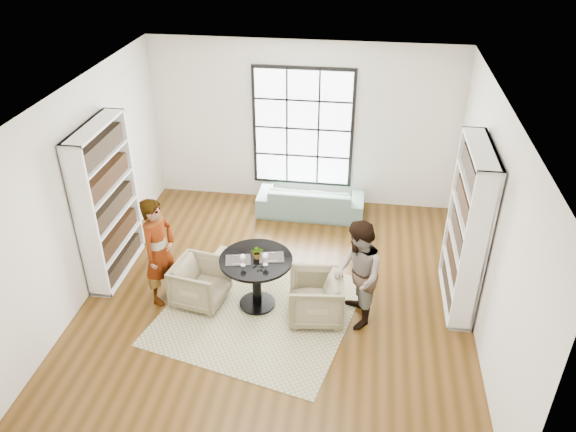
% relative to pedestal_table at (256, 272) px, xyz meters
% --- Properties ---
extents(ground, '(6.00, 6.00, 0.00)m').
position_rel_pedestal_table_xyz_m(ground, '(0.25, 0.24, -0.58)').
color(ground, '#573714').
extents(room_shell, '(6.00, 6.01, 6.00)m').
position_rel_pedestal_table_xyz_m(room_shell, '(0.25, 0.78, 0.68)').
color(room_shell, silver).
rests_on(room_shell, ground).
extents(rug, '(3.05, 3.05, 0.01)m').
position_rel_pedestal_table_xyz_m(rug, '(0.05, -0.13, -0.58)').
color(rug, tan).
rests_on(rug, ground).
extents(pedestal_table, '(1.01, 1.01, 0.80)m').
position_rel_pedestal_table_xyz_m(pedestal_table, '(0.00, 0.00, 0.00)').
color(pedestal_table, black).
rests_on(pedestal_table, ground).
extents(sofa, '(1.92, 0.77, 0.56)m').
position_rel_pedestal_table_xyz_m(sofa, '(0.48, 2.69, -0.30)').
color(sofa, slate).
rests_on(sofa, ground).
extents(armchair_left, '(0.82, 0.81, 0.65)m').
position_rel_pedestal_table_xyz_m(armchair_left, '(-0.81, -0.03, -0.26)').
color(armchair_left, tan).
rests_on(armchair_left, ground).
extents(armchair_right, '(0.82, 0.80, 0.68)m').
position_rel_pedestal_table_xyz_m(armchair_right, '(0.84, -0.14, -0.24)').
color(armchair_right, tan).
rests_on(armchair_right, ground).
extents(person_left, '(0.55, 0.69, 1.63)m').
position_rel_pedestal_table_xyz_m(person_left, '(-1.36, -0.03, 0.23)').
color(person_left, gray).
rests_on(person_left, ground).
extents(person_right, '(0.75, 0.88, 1.56)m').
position_rel_pedestal_table_xyz_m(person_right, '(1.39, -0.14, 0.20)').
color(person_right, gray).
rests_on(person_right, ground).
extents(placemat_left, '(0.39, 0.33, 0.01)m').
position_rel_pedestal_table_xyz_m(placemat_left, '(-0.23, -0.07, 0.23)').
color(placemat_left, '#282422').
rests_on(placemat_left, pedestal_table).
extents(placemat_right, '(0.39, 0.33, 0.01)m').
position_rel_pedestal_table_xyz_m(placemat_right, '(0.21, 0.06, 0.23)').
color(placemat_right, '#282422').
rests_on(placemat_right, pedestal_table).
extents(cutlery_left, '(0.18, 0.24, 0.01)m').
position_rel_pedestal_table_xyz_m(cutlery_left, '(-0.23, -0.07, 0.23)').
color(cutlery_left, silver).
rests_on(cutlery_left, placemat_left).
extents(cutlery_right, '(0.18, 0.24, 0.01)m').
position_rel_pedestal_table_xyz_m(cutlery_right, '(0.21, 0.06, 0.23)').
color(cutlery_right, silver).
rests_on(cutlery_right, placemat_right).
extents(wine_glass_left, '(0.08, 0.08, 0.18)m').
position_rel_pedestal_table_xyz_m(wine_glass_left, '(-0.14, -0.18, 0.35)').
color(wine_glass_left, silver).
rests_on(wine_glass_left, pedestal_table).
extents(wine_glass_right, '(0.08, 0.08, 0.19)m').
position_rel_pedestal_table_xyz_m(wine_glass_right, '(0.16, -0.12, 0.36)').
color(wine_glass_right, silver).
rests_on(wine_glass_right, pedestal_table).
extents(flower_centerpiece, '(0.19, 0.17, 0.19)m').
position_rel_pedestal_table_xyz_m(flower_centerpiece, '(0.02, 0.03, 0.32)').
color(flower_centerpiece, gray).
rests_on(flower_centerpiece, pedestal_table).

